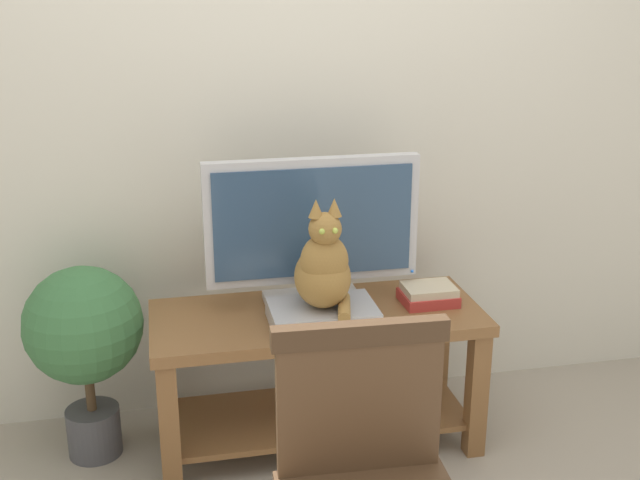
% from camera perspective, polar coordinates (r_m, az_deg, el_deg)
% --- Properties ---
extents(back_wall, '(7.00, 0.12, 2.80)m').
position_cam_1_polar(back_wall, '(3.20, -2.27, 12.02)').
color(back_wall, beige).
rests_on(back_wall, ground).
extents(tv_stand, '(1.24, 0.52, 0.55)m').
position_cam_1_polar(tv_stand, '(3.08, -0.19, -8.21)').
color(tv_stand, brown).
rests_on(tv_stand, ground).
extents(tv, '(0.81, 0.20, 0.57)m').
position_cam_1_polar(tv, '(2.97, -0.54, 0.82)').
color(tv, '#B7B7BC').
rests_on(tv, tv_stand).
extents(media_box, '(0.38, 0.26, 0.07)m').
position_cam_1_polar(media_box, '(2.90, 0.18, -5.36)').
color(media_box, '#ADADB2').
rests_on(media_box, tv_stand).
extents(cat, '(0.20, 0.30, 0.41)m').
position_cam_1_polar(cat, '(2.82, 0.27, -2.01)').
color(cat, olive).
rests_on(cat, media_box).
extents(wooden_chair, '(0.48, 0.48, 0.92)m').
position_cam_1_polar(wooden_chair, '(2.11, 3.52, -16.72)').
color(wooden_chair, '#513823').
rests_on(wooden_chair, ground).
extents(book_stack, '(0.21, 0.17, 0.07)m').
position_cam_1_polar(book_stack, '(3.10, 7.78, -3.89)').
color(book_stack, '#B2332D').
rests_on(book_stack, tv_stand).
extents(potted_plant, '(0.44, 0.44, 0.76)m').
position_cam_1_polar(potted_plant, '(3.07, -16.55, -6.55)').
color(potted_plant, '#47474C').
rests_on(potted_plant, ground).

